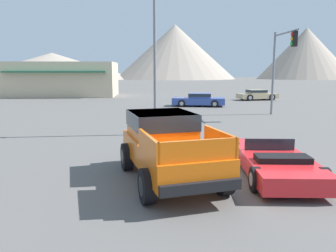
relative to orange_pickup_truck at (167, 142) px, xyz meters
name	(u,v)px	position (x,y,z in m)	size (l,w,h in m)	color
ground_plane	(185,175)	(0.55, 0.15, -1.05)	(320.00, 320.00, 0.00)	#5B5956
orange_pickup_truck	(167,142)	(0.00, 0.00, 0.00)	(3.03, 5.01, 1.84)	orange
red_convertible_car	(274,161)	(3.18, 0.08, -0.64)	(2.21, 4.68, 0.99)	red
parked_car_tan	(257,95)	(10.84, 25.28, -0.48)	(4.37, 2.45, 1.10)	tan
parked_car_blue	(199,99)	(3.73, 19.37, -0.46)	(4.75, 2.49, 1.15)	#334C9E
traffic_light_main	(282,57)	(8.13, 12.32, 2.93)	(0.38, 3.64, 5.70)	slate
street_lamp_post	(155,38)	(-0.24, 6.56, 3.52)	(0.90, 0.24, 7.60)	slate
storefront_building	(63,79)	(-11.27, 32.41, 1.02)	(12.79, 7.54, 4.12)	beige
distant_mountain_range	(156,58)	(1.72, 123.81, 7.33)	(151.52, 66.82, 21.28)	gray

